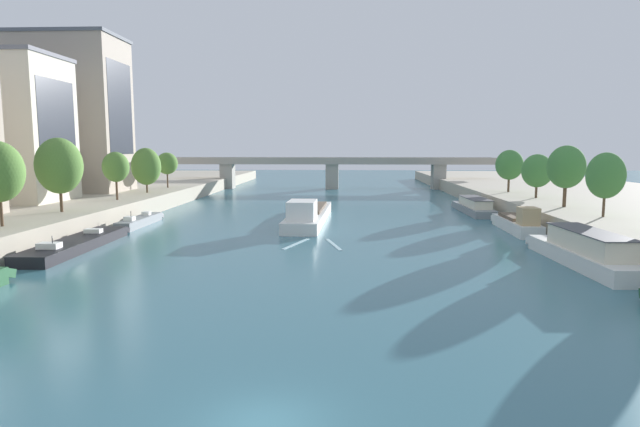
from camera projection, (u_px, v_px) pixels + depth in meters
ground_plane at (264, 426)px, 17.54m from camera, size 400.00×400.00×0.00m
quay_left at (27, 205)px, 73.76m from camera, size 36.00×170.00×2.34m
quay_right at (637, 208)px, 70.06m from camera, size 36.00×170.00×2.34m
barge_midriver at (309, 214)px, 64.99m from camera, size 4.93×23.98×3.37m
wake_behind_barge at (315, 244)px, 50.39m from camera, size 5.60×6.01×0.03m
moored_boat_left_near at (77, 244)px, 47.90m from camera, size 3.43×16.91×2.06m
moored_boat_left_lone at (140, 221)px, 62.61m from camera, size 1.84×11.20×2.08m
moored_boat_right_lone at (585, 251)px, 41.09m from camera, size 3.70×15.44×2.85m
moored_boat_right_midway at (517, 223)px, 57.84m from camera, size 2.70×12.17×3.07m
moored_boat_right_second at (474, 206)px, 74.54m from camera, size 3.21×15.04×2.20m
tree_left_midway at (59, 166)px, 55.79m from camera, size 4.76×4.76×7.86m
tree_left_end_of_row at (116, 167)px, 68.86m from camera, size 3.41×3.41×6.27m
tree_left_third at (146, 166)px, 79.81m from camera, size 4.38×4.38×6.77m
tree_left_by_lamp at (167, 163)px, 89.92m from camera, size 3.59×3.59×5.97m
tree_right_far at (606, 176)px, 51.89m from camera, size 3.62×3.62×6.36m
tree_right_past_mid at (566, 167)px, 60.56m from camera, size 4.22×4.22×7.07m
tree_right_end_of_row at (537, 171)px, 71.70m from camera, size 4.13×4.13×5.94m
tree_right_distant at (509, 165)px, 81.12m from camera, size 4.15×4.15×6.47m
building_left_corner at (11, 128)px, 66.39m from camera, size 12.30×10.96×18.38m
building_left_tall at (73, 114)px, 81.44m from camera, size 15.52×10.94×23.72m
bridge_far at (332, 168)px, 117.71m from camera, size 71.09×4.40×6.97m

